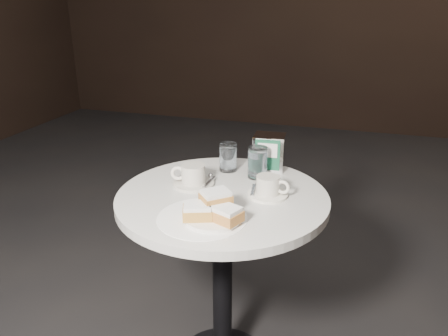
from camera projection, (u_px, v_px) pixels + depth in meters
cafe_table at (222, 246)px, 1.51m from camera, size 0.70×0.70×0.74m
sugar_spill at (202, 218)px, 1.28m from camera, size 0.33×0.33×0.00m
beignet_plate at (213, 211)px, 1.26m from camera, size 0.19×0.17×0.08m
coffee_cup_left at (193, 176)px, 1.50m from camera, size 0.17×0.17×0.07m
coffee_cup_right at (268, 187)px, 1.42m from camera, size 0.15×0.15×0.07m
water_glass_left at (228, 157)px, 1.62m from camera, size 0.09×0.09×0.10m
water_glass_right at (257, 163)px, 1.56m from camera, size 0.07×0.07×0.11m
napkin_dispenser at (269, 152)px, 1.63m from camera, size 0.12×0.10×0.13m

